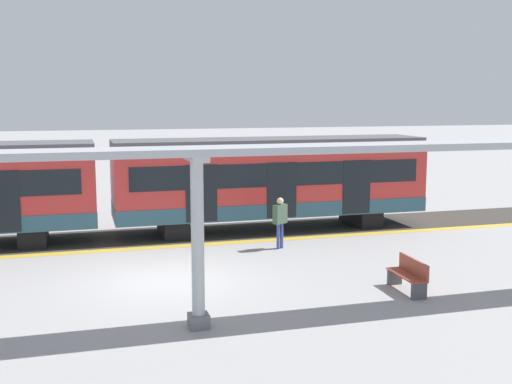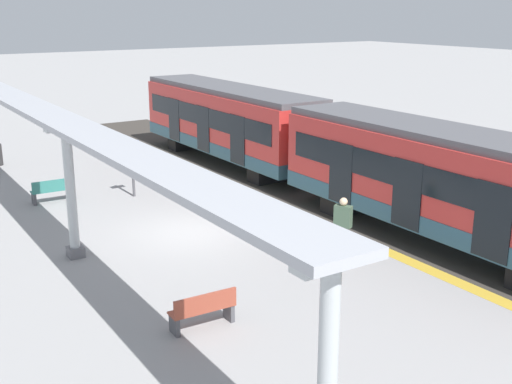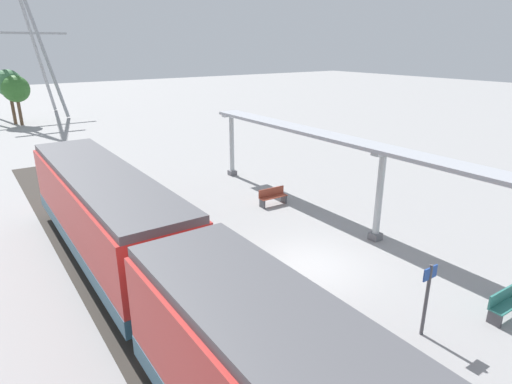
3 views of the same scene
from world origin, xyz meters
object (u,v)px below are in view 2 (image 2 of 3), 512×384
object	(u,v)px
train_near_carriage	(229,123)
train_far_carriage	(439,183)
canopy_pillar_second	(71,192)
bench_mid_platform	(53,190)
passenger_waiting_near_edge	(343,219)
platform_info_sign	(132,162)
bench_near_end	(203,310)

from	to	relation	value
train_near_carriage	train_far_carriage	size ratio (longest dim) A/B	1.00
canopy_pillar_second	bench_mid_platform	distance (m)	6.02
passenger_waiting_near_edge	train_far_carriage	bearing A→B (deg)	168.13
train_near_carriage	train_far_carriage	bearing A→B (deg)	90.00
platform_info_sign	passenger_waiting_near_edge	size ratio (longest dim) A/B	1.28
bench_near_end	platform_info_sign	xyz separation A→B (m)	(-2.71, -10.58, 0.89)
platform_info_sign	train_near_carriage	bearing A→B (deg)	-154.00
platform_info_sign	passenger_waiting_near_edge	xyz separation A→B (m)	(-2.71, 8.85, -0.25)
bench_mid_platform	passenger_waiting_near_edge	world-z (taller)	passenger_waiting_near_edge
bench_near_end	canopy_pillar_second	bearing A→B (deg)	-79.49
bench_near_end	train_near_carriage	bearing A→B (deg)	-122.45
bench_near_end	platform_info_sign	bearing A→B (deg)	-104.37
canopy_pillar_second	bench_mid_platform	bearing A→B (deg)	-99.89
canopy_pillar_second	bench_mid_platform	world-z (taller)	canopy_pillar_second
train_near_carriage	passenger_waiting_near_edge	bearing A→B (deg)	75.11
canopy_pillar_second	platform_info_sign	bearing A→B (deg)	-127.83
canopy_pillar_second	bench_near_end	bearing A→B (deg)	100.51
train_far_carriage	passenger_waiting_near_edge	size ratio (longest dim) A/B	6.85
bench_mid_platform	platform_info_sign	world-z (taller)	platform_info_sign
canopy_pillar_second	platform_info_sign	size ratio (longest dim) A/B	1.72
train_far_carriage	bench_mid_platform	distance (m)	13.56
bench_mid_platform	canopy_pillar_second	bearing A→B (deg)	80.11
train_near_carriage	canopy_pillar_second	world-z (taller)	canopy_pillar_second
bench_near_end	bench_mid_platform	xyz separation A→B (m)	(0.06, -11.47, 0.00)
bench_near_end	train_far_carriage	bearing A→B (deg)	-172.83
train_near_carriage	canopy_pillar_second	xyz separation A→B (m)	(9.60, 7.70, 0.09)
train_near_carriage	platform_info_sign	size ratio (longest dim) A/B	5.35
bench_near_end	passenger_waiting_near_edge	distance (m)	5.73
train_near_carriage	passenger_waiting_near_edge	xyz separation A→B (m)	(3.11, 11.69, -0.75)
train_near_carriage	bench_mid_platform	xyz separation A→B (m)	(8.59, 1.95, -1.38)
train_far_carriage	bench_near_end	bearing A→B (deg)	7.17
train_far_carriage	bench_near_end	distance (m)	8.71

